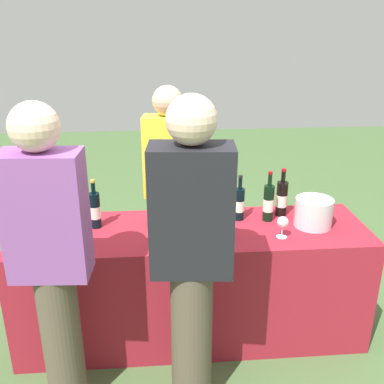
{
  "coord_description": "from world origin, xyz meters",
  "views": [
    {
      "loc": [
        -0.21,
        -2.48,
        1.99
      ],
      "look_at": [
        0.0,
        0.0,
        1.03
      ],
      "focal_mm": 41.1,
      "sensor_mm": 36.0,
      "label": 1
    }
  ],
  "objects_px": {
    "wine_bottle_0": "(51,207)",
    "wine_glass_2": "(283,223)",
    "wine_bottle_5": "(282,198)",
    "wine_glass_0": "(164,229)",
    "wine_bottle_3": "(239,204)",
    "guest_1": "(191,254)",
    "wine_glass_3": "(311,214)",
    "wine_bottle_2": "(154,209)",
    "ice_bucket": "(314,212)",
    "wine_bottle_1": "(95,210)",
    "guest_0": "(51,257)",
    "wine_bottle_4": "(268,203)",
    "wine_glass_1": "(228,219)",
    "server_pouring": "(169,184)"
  },
  "relations": [
    {
      "from": "wine_bottle_1",
      "to": "ice_bucket",
      "type": "xyz_separation_m",
      "value": [
        1.37,
        -0.09,
        -0.03
      ]
    },
    {
      "from": "wine_bottle_3",
      "to": "guest_1",
      "type": "relative_size",
      "value": 0.18
    },
    {
      "from": "server_pouring",
      "to": "guest_1",
      "type": "xyz_separation_m",
      "value": [
        0.07,
        -1.17,
        0.06
      ]
    },
    {
      "from": "wine_bottle_4",
      "to": "server_pouring",
      "type": "bearing_deg",
      "value": 142.41
    },
    {
      "from": "wine_glass_0",
      "to": "ice_bucket",
      "type": "bearing_deg",
      "value": 9.75
    },
    {
      "from": "wine_bottle_2",
      "to": "wine_glass_1",
      "type": "distance_m",
      "value": 0.48
    },
    {
      "from": "wine_glass_0",
      "to": "wine_bottle_5",
      "type": "bearing_deg",
      "value": 23.48
    },
    {
      "from": "wine_bottle_5",
      "to": "wine_bottle_2",
      "type": "bearing_deg",
      "value": -174.25
    },
    {
      "from": "wine_bottle_0",
      "to": "wine_bottle_4",
      "type": "relative_size",
      "value": 0.95
    },
    {
      "from": "wine_bottle_5",
      "to": "wine_glass_0",
      "type": "relative_size",
      "value": 2.51
    },
    {
      "from": "wine_bottle_0",
      "to": "wine_glass_1",
      "type": "xyz_separation_m",
      "value": [
        1.09,
        -0.26,
        -0.0
      ]
    },
    {
      "from": "wine_bottle_0",
      "to": "wine_glass_3",
      "type": "relative_size",
      "value": 2.17
    },
    {
      "from": "wine_bottle_5",
      "to": "wine_bottle_3",
      "type": "bearing_deg",
      "value": -170.98
    },
    {
      "from": "ice_bucket",
      "to": "guest_0",
      "type": "relative_size",
      "value": 0.14
    },
    {
      "from": "wine_bottle_2",
      "to": "wine_bottle_3",
      "type": "relative_size",
      "value": 1.01
    },
    {
      "from": "wine_bottle_2",
      "to": "ice_bucket",
      "type": "height_order",
      "value": "wine_bottle_2"
    },
    {
      "from": "wine_bottle_4",
      "to": "wine_glass_0",
      "type": "height_order",
      "value": "wine_bottle_4"
    },
    {
      "from": "guest_0",
      "to": "wine_bottle_5",
      "type": "bearing_deg",
      "value": 31.88
    },
    {
      "from": "wine_glass_0",
      "to": "wine_bottle_1",
      "type": "bearing_deg",
      "value": 149.06
    },
    {
      "from": "guest_1",
      "to": "server_pouring",
      "type": "bearing_deg",
      "value": 98.26
    },
    {
      "from": "wine_glass_3",
      "to": "ice_bucket",
      "type": "height_order",
      "value": "ice_bucket"
    },
    {
      "from": "wine_glass_3",
      "to": "guest_0",
      "type": "distance_m",
      "value": 1.54
    },
    {
      "from": "server_pouring",
      "to": "wine_glass_1",
      "type": "bearing_deg",
      "value": 122.95
    },
    {
      "from": "guest_1",
      "to": "guest_0",
      "type": "bearing_deg",
      "value": -178.6
    },
    {
      "from": "wine_glass_1",
      "to": "guest_0",
      "type": "distance_m",
      "value": 1.04
    },
    {
      "from": "ice_bucket",
      "to": "guest_1",
      "type": "height_order",
      "value": "guest_1"
    },
    {
      "from": "wine_bottle_3",
      "to": "wine_glass_3",
      "type": "height_order",
      "value": "wine_bottle_3"
    },
    {
      "from": "wine_bottle_5",
      "to": "ice_bucket",
      "type": "xyz_separation_m",
      "value": [
        0.16,
        -0.18,
        -0.03
      ]
    },
    {
      "from": "wine_glass_0",
      "to": "guest_0",
      "type": "height_order",
      "value": "guest_0"
    },
    {
      "from": "wine_bottle_4",
      "to": "guest_1",
      "type": "relative_size",
      "value": 0.2
    },
    {
      "from": "wine_bottle_2",
      "to": "wine_glass_2",
      "type": "relative_size",
      "value": 2.28
    },
    {
      "from": "guest_0",
      "to": "guest_1",
      "type": "relative_size",
      "value": 0.98
    },
    {
      "from": "wine_bottle_0",
      "to": "wine_glass_1",
      "type": "relative_size",
      "value": 2.06
    },
    {
      "from": "guest_0",
      "to": "wine_glass_2",
      "type": "bearing_deg",
      "value": 21.21
    },
    {
      "from": "wine_glass_0",
      "to": "guest_1",
      "type": "xyz_separation_m",
      "value": [
        0.12,
        -0.42,
        0.07
      ]
    },
    {
      "from": "wine_glass_3",
      "to": "guest_0",
      "type": "height_order",
      "value": "guest_0"
    },
    {
      "from": "wine_bottle_5",
      "to": "wine_glass_2",
      "type": "xyz_separation_m",
      "value": [
        -0.08,
        -0.32,
        -0.03
      ]
    },
    {
      "from": "wine_bottle_1",
      "to": "wine_glass_0",
      "type": "distance_m",
      "value": 0.5
    },
    {
      "from": "wine_glass_3",
      "to": "wine_glass_1",
      "type": "bearing_deg",
      "value": -176.84
    },
    {
      "from": "wine_glass_1",
      "to": "guest_1",
      "type": "distance_m",
      "value": 0.56
    },
    {
      "from": "wine_bottle_0",
      "to": "wine_glass_2",
      "type": "xyz_separation_m",
      "value": [
        1.42,
        -0.31,
        -0.02
      ]
    },
    {
      "from": "wine_bottle_2",
      "to": "wine_glass_1",
      "type": "height_order",
      "value": "wine_bottle_2"
    },
    {
      "from": "guest_0",
      "to": "wine_glass_0",
      "type": "bearing_deg",
      "value": 38.03
    },
    {
      "from": "wine_glass_3",
      "to": "guest_1",
      "type": "relative_size",
      "value": 0.09
    },
    {
      "from": "wine_bottle_1",
      "to": "server_pouring",
      "type": "relative_size",
      "value": 0.2
    },
    {
      "from": "wine_bottle_2",
      "to": "wine_glass_0",
      "type": "relative_size",
      "value": 2.37
    },
    {
      "from": "wine_bottle_4",
      "to": "wine_glass_1",
      "type": "relative_size",
      "value": 2.16
    },
    {
      "from": "wine_bottle_3",
      "to": "wine_bottle_4",
      "type": "height_order",
      "value": "wine_bottle_4"
    },
    {
      "from": "wine_bottle_3",
      "to": "ice_bucket",
      "type": "xyz_separation_m",
      "value": [
        0.45,
        -0.13,
        -0.02
      ]
    },
    {
      "from": "wine_bottle_4",
      "to": "wine_glass_0",
      "type": "distance_m",
      "value": 0.73
    }
  ]
}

